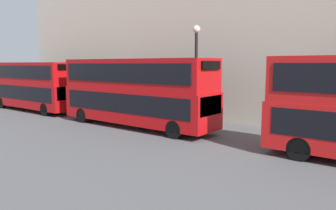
% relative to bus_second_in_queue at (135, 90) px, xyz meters
% --- Properties ---
extents(bus_second_in_queue, '(2.59, 11.10, 4.30)m').
position_rel_bus_second_in_queue_xyz_m(bus_second_in_queue, '(0.00, 0.00, 0.00)').
color(bus_second_in_queue, '#B20C0F').
rests_on(bus_second_in_queue, ground).
extents(bus_third_in_queue, '(2.59, 10.31, 4.11)m').
position_rel_bus_second_in_queue_xyz_m(bus_third_in_queue, '(0.00, 12.12, -0.10)').
color(bus_third_in_queue, '#B20C0F').
rests_on(bus_third_in_queue, ground).
extents(street_lamp, '(0.44, 0.44, 6.24)m').
position_rel_bus_second_in_queue_xyz_m(street_lamp, '(1.63, -3.48, 1.50)').
color(street_lamp, black).
rests_on(street_lamp, ground).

